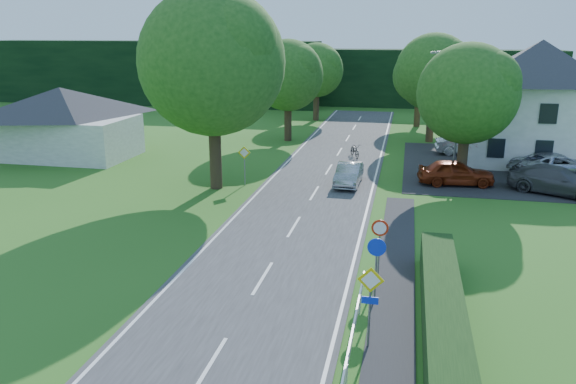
% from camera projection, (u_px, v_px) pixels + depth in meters
% --- Properties ---
extents(road, '(7.00, 80.00, 0.04)m').
position_uv_depth(road, '(302.00, 214.00, 28.98)').
color(road, '#343437').
rests_on(road, ground).
extents(parking_pad, '(14.00, 16.00, 0.04)m').
position_uv_depth(parking_pad, '(507.00, 168.00, 38.79)').
color(parking_pad, '#262629').
rests_on(parking_pad, ground).
extents(line_edge_left, '(0.12, 80.00, 0.01)m').
position_uv_depth(line_edge_left, '(241.00, 210.00, 29.63)').
color(line_edge_left, white).
rests_on(line_edge_left, road).
extents(line_edge_right, '(0.12, 80.00, 0.01)m').
position_uv_depth(line_edge_right, '(365.00, 218.00, 28.32)').
color(line_edge_right, white).
rests_on(line_edge_right, road).
extents(line_centre, '(0.12, 80.00, 0.01)m').
position_uv_depth(line_centre, '(302.00, 214.00, 28.97)').
color(line_centre, white).
rests_on(line_centre, road).
extents(tree_main, '(9.40, 9.40, 11.64)m').
position_uv_depth(tree_main, '(213.00, 91.00, 32.35)').
color(tree_main, '#204D17').
rests_on(tree_main, ground).
extents(tree_left_far, '(7.00, 7.00, 8.58)m').
position_uv_depth(tree_left_far, '(288.00, 91.00, 47.61)').
color(tree_left_far, '#204D17').
rests_on(tree_left_far, ground).
extents(tree_right_far, '(7.40, 7.40, 9.09)m').
position_uv_depth(tree_right_far, '(433.00, 88.00, 47.01)').
color(tree_right_far, '#204D17').
rests_on(tree_right_far, ground).
extents(tree_left_back, '(6.60, 6.60, 8.07)m').
position_uv_depth(tree_left_back, '(316.00, 82.00, 58.87)').
color(tree_left_back, '#204D17').
rests_on(tree_left_back, ground).
extents(tree_right_back, '(6.20, 6.20, 7.56)m').
position_uv_depth(tree_right_back, '(419.00, 88.00, 54.95)').
color(tree_right_back, '#204D17').
rests_on(tree_right_back, ground).
extents(tree_right_mid, '(7.00, 7.00, 8.58)m').
position_uv_depth(tree_right_mid, '(466.00, 115.00, 33.62)').
color(tree_right_mid, '#204D17').
rests_on(tree_right_mid, ground).
extents(treeline_left, '(44.00, 6.00, 8.00)m').
position_uv_depth(treeline_left, '(151.00, 73.00, 73.00)').
color(treeline_left, black).
rests_on(treeline_left, ground).
extents(treeline_right, '(30.00, 5.00, 7.00)m').
position_uv_depth(treeline_right, '(434.00, 79.00, 69.66)').
color(treeline_right, black).
rests_on(treeline_right, ground).
extents(bungalow_left, '(11.00, 6.50, 5.20)m').
position_uv_depth(bungalow_left, '(63.00, 121.00, 41.66)').
color(bungalow_left, '#B0AFAB').
rests_on(bungalow_left, ground).
extents(house_white, '(10.60, 8.40, 8.60)m').
position_uv_depth(house_white, '(536.00, 100.00, 40.00)').
color(house_white, silver).
rests_on(house_white, ground).
extents(streetlight, '(2.03, 0.18, 8.00)m').
position_uv_depth(streetlight, '(456.00, 108.00, 35.54)').
color(streetlight, slate).
rests_on(streetlight, ground).
extents(sign_priority_right, '(0.78, 0.09, 2.59)m').
position_uv_depth(sign_priority_right, '(370.00, 292.00, 16.32)').
color(sign_priority_right, slate).
rests_on(sign_priority_right, ground).
extents(sign_roundabout, '(0.64, 0.08, 2.37)m').
position_uv_depth(sign_roundabout, '(376.00, 257.00, 19.18)').
color(sign_roundabout, slate).
rests_on(sign_roundabout, ground).
extents(sign_speed_limit, '(0.64, 0.11, 2.37)m').
position_uv_depth(sign_speed_limit, '(380.00, 235.00, 21.03)').
color(sign_speed_limit, slate).
rests_on(sign_speed_limit, ground).
extents(sign_priority_left, '(0.78, 0.09, 2.44)m').
position_uv_depth(sign_priority_left, '(244.00, 158.00, 34.10)').
color(sign_priority_left, slate).
rests_on(sign_priority_left, ground).
extents(moving_car, '(1.51, 4.07, 1.33)m').
position_uv_depth(moving_car, '(349.00, 174.00, 34.39)').
color(moving_car, '#A1A2A5').
rests_on(moving_car, road).
extents(motorcycle, '(1.37, 2.08, 1.03)m').
position_uv_depth(motorcycle, '(355.00, 150.00, 42.04)').
color(motorcycle, black).
rests_on(motorcycle, road).
extents(parked_car_red, '(4.73, 2.34, 1.55)m').
position_uv_depth(parked_car_red, '(456.00, 172.00, 34.35)').
color(parked_car_red, maroon).
rests_on(parked_car_red, parking_pad).
extents(parked_car_silver_a, '(4.80, 2.00, 1.55)m').
position_uv_depth(parked_car_silver_a, '(467.00, 145.00, 42.81)').
color(parked_car_silver_a, '#AFAFB4').
rests_on(parked_car_silver_a, parking_pad).
extents(parked_car_grey, '(5.79, 4.34, 1.56)m').
position_uv_depth(parked_car_grey, '(557.00, 180.00, 32.44)').
color(parked_car_grey, '#47464A').
rests_on(parked_car_grey, parking_pad).
extents(parked_car_silver_b, '(6.11, 4.43, 1.54)m').
position_uv_depth(parked_car_silver_b, '(556.00, 165.00, 36.23)').
color(parked_car_silver_b, silver).
rests_on(parked_car_silver_b, parking_pad).
extents(parasol, '(2.38, 2.42, 2.12)m').
position_uv_depth(parasol, '(460.00, 155.00, 37.81)').
color(parasol, red).
rests_on(parasol, parking_pad).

